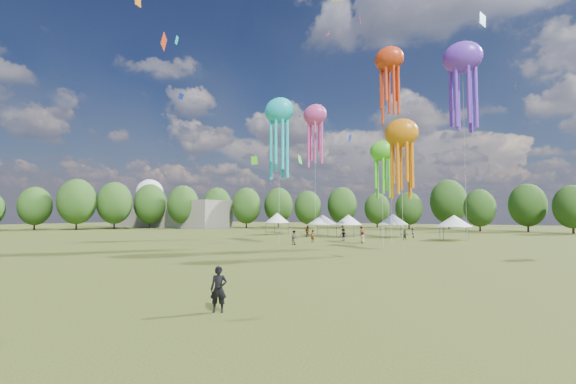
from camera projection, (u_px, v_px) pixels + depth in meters
The scene contains 10 objects.
ground at pixel (103, 288), 21.65m from camera, with size 300.00×300.00×0.00m, color #384416.
observer_main at pixel (219, 289), 16.39m from camera, with size 0.70×0.46×1.92m, color black.
spectator_near at pixel (294, 238), 51.84m from camera, with size 0.93×0.73×1.92m, color gray.
spectators_far at pixel (360, 234), 63.46m from camera, with size 18.76×21.57×1.84m.
festival_tents at pixel (356, 219), 69.30m from camera, with size 37.46×8.68×4.35m.
show_kites at pixel (380, 105), 56.08m from camera, with size 30.29×25.25×28.55m.
small_kites at pixel (358, 45), 58.10m from camera, with size 74.24×60.08×40.90m.
treeline at pixel (376, 202), 78.01m from camera, with size 201.57×95.24×13.43m.
hangar at pixel (169, 214), 120.06m from camera, with size 40.00×12.00×8.00m, color gray.
radome at pixel (150, 197), 133.57m from camera, with size 9.00×9.00×16.00m.
Camera 1 is at (19.88, -13.83, 4.14)m, focal length 24.28 mm.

